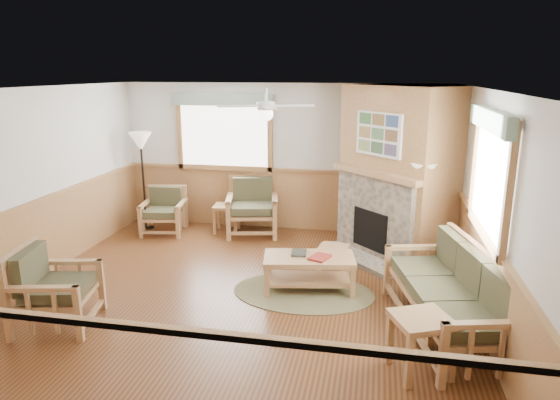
% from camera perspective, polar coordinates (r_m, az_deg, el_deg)
% --- Properties ---
extents(floor, '(6.00, 6.00, 0.01)m').
position_cam_1_polar(floor, '(6.85, -4.50, -10.71)').
color(floor, '#5A3219').
rests_on(floor, ground).
extents(ceiling, '(6.00, 6.00, 0.01)m').
position_cam_1_polar(ceiling, '(6.19, -5.00, 12.55)').
color(ceiling, white).
rests_on(ceiling, floor).
extents(wall_back, '(6.00, 0.02, 2.70)m').
position_cam_1_polar(wall_back, '(9.25, 0.31, 4.86)').
color(wall_back, silver).
rests_on(wall_back, floor).
extents(wall_front, '(6.00, 0.02, 2.70)m').
position_cam_1_polar(wall_front, '(3.75, -17.45, -10.82)').
color(wall_front, silver).
rests_on(wall_front, floor).
extents(wall_left, '(0.02, 6.00, 2.70)m').
position_cam_1_polar(wall_left, '(7.75, -26.63, 1.37)').
color(wall_left, silver).
rests_on(wall_left, floor).
extents(wall_right, '(0.02, 6.00, 2.70)m').
position_cam_1_polar(wall_right, '(6.29, 22.60, -0.97)').
color(wall_right, silver).
rests_on(wall_right, floor).
extents(wainscot, '(6.00, 6.00, 1.10)m').
position_cam_1_polar(wainscot, '(6.63, -4.59, -6.36)').
color(wainscot, '#A27142').
rests_on(wainscot, floor).
extents(fireplace, '(3.11, 3.11, 2.70)m').
position_cam_1_polar(fireplace, '(8.16, 13.33, 3.15)').
color(fireplace, '#A27142').
rests_on(fireplace, floor).
extents(window_back, '(1.90, 0.16, 1.50)m').
position_cam_1_polar(window_back, '(9.35, -6.51, 12.15)').
color(window_back, white).
rests_on(window_back, wall_back).
extents(window_right, '(0.16, 1.90, 1.50)m').
position_cam_1_polar(window_right, '(5.90, 23.72, 9.64)').
color(window_right, white).
rests_on(window_right, wall_right).
extents(ceiling_fan, '(1.59, 1.59, 0.36)m').
position_cam_1_polar(ceiling_fan, '(6.41, -1.60, 12.31)').
color(ceiling_fan, white).
rests_on(ceiling_fan, ceiling).
extents(sofa, '(2.28, 1.35, 0.98)m').
position_cam_1_polar(sofa, '(6.01, 18.48, -10.01)').
color(sofa, '#AD7F51').
rests_on(sofa, floor).
extents(armchair_back_left, '(0.84, 0.84, 0.82)m').
position_cam_1_polar(armchair_back_left, '(9.40, -13.19, -1.24)').
color(armchair_back_left, '#AD7F51').
rests_on(armchair_back_left, floor).
extents(armchair_back_right, '(1.06, 1.06, 1.00)m').
position_cam_1_polar(armchair_back_right, '(9.10, -3.19, -0.79)').
color(armchair_back_right, '#AD7F51').
rests_on(armchair_back_right, floor).
extents(armchair_left, '(1.00, 1.00, 0.95)m').
position_cam_1_polar(armchair_left, '(6.43, -24.24, -9.09)').
color(armchair_left, '#AD7F51').
rests_on(armchair_left, floor).
extents(coffee_table, '(1.30, 0.81, 0.49)m').
position_cam_1_polar(coffee_table, '(6.87, 3.32, -8.34)').
color(coffee_table, '#AD7F51').
rests_on(coffee_table, floor).
extents(end_table_chairs, '(0.50, 0.48, 0.51)m').
position_cam_1_polar(end_table_chairs, '(9.30, -6.10, -2.10)').
color(end_table_chairs, '#AD7F51').
rests_on(end_table_chairs, floor).
extents(end_table_sofa, '(0.70, 0.69, 0.60)m').
position_cam_1_polar(end_table_sofa, '(5.29, 15.73, -15.63)').
color(end_table_sofa, '#AD7F51').
rests_on(end_table_sofa, floor).
extents(footstool, '(0.49, 0.49, 0.37)m').
position_cam_1_polar(footstool, '(7.55, 6.11, -6.67)').
color(footstool, '#AD7F51').
rests_on(footstool, floor).
extents(braided_rug, '(2.49, 2.49, 0.01)m').
position_cam_1_polar(braided_rug, '(6.87, 2.70, -10.48)').
color(braided_rug, brown).
rests_on(braided_rug, floor).
extents(floor_lamp_left, '(0.50, 0.50, 1.83)m').
position_cam_1_polar(floor_lamp_left, '(9.65, -15.35, 2.13)').
color(floor_lamp_left, black).
rests_on(floor_lamp_left, floor).
extents(floor_lamp_right, '(0.48, 0.48, 1.65)m').
position_cam_1_polar(floor_lamp_right, '(7.58, 15.67, -1.98)').
color(floor_lamp_right, black).
rests_on(floor_lamp_right, floor).
extents(book_red, '(0.31, 0.36, 0.03)m').
position_cam_1_polar(book_red, '(6.70, 4.58, -6.43)').
color(book_red, maroon).
rests_on(book_red, coffee_table).
extents(book_dark, '(0.22, 0.29, 0.02)m').
position_cam_1_polar(book_dark, '(6.85, 2.19, -5.96)').
color(book_dark, '#272620').
rests_on(book_dark, coffee_table).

